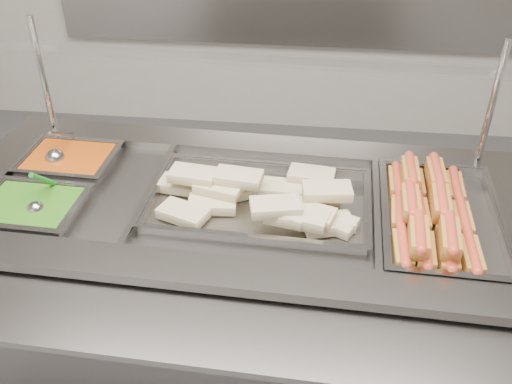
# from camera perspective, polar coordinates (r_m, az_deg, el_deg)

# --- Properties ---
(steam_counter) EXTENTS (1.85, 0.88, 0.87)m
(steam_counter) POSITION_cam_1_polar(r_m,az_deg,el_deg) (2.04, -1.36, -10.49)
(steam_counter) COLOR gray
(steam_counter) RESTS_ON ground
(tray_rail) EXTENTS (1.75, 0.43, 0.05)m
(tray_rail) POSITION_cam_1_polar(r_m,az_deg,el_deg) (1.43, -5.07, -13.35)
(tray_rail) COLOR slate
(tray_rail) RESTS_ON steam_counter
(sneeze_guard) EXTENTS (1.61, 0.35, 0.43)m
(sneeze_guard) POSITION_cam_1_polar(r_m,az_deg,el_deg) (1.78, -0.52, 12.84)
(sneeze_guard) COLOR silver
(sneeze_guard) RESTS_ON steam_counter
(pan_hotdogs) EXTENTS (0.35, 0.55, 0.10)m
(pan_hotdogs) POSITION_cam_1_polar(r_m,az_deg,el_deg) (1.80, 17.84, -3.16)
(pan_hotdogs) COLOR gray
(pan_hotdogs) RESTS_ON steam_counter
(pan_wraps) EXTENTS (0.67, 0.41, 0.07)m
(pan_wraps) POSITION_cam_1_polar(r_m,az_deg,el_deg) (1.77, 0.31, -1.29)
(pan_wraps) COLOR gray
(pan_wraps) RESTS_ON steam_counter
(pan_beans) EXTENTS (0.30, 0.24, 0.10)m
(pan_beans) POSITION_cam_1_polar(r_m,az_deg,el_deg) (2.08, -18.04, 2.41)
(pan_beans) COLOR gray
(pan_beans) RESTS_ON steam_counter
(pan_peas) EXTENTS (0.30, 0.24, 0.10)m
(pan_peas) POSITION_cam_1_polar(r_m,az_deg,el_deg) (1.88, -21.43, -2.14)
(pan_peas) COLOR gray
(pan_peas) RESTS_ON steam_counter
(hotdogs_in_buns) EXTENTS (0.25, 0.51, 0.11)m
(hotdogs_in_buns) POSITION_cam_1_polar(r_m,az_deg,el_deg) (1.77, 16.96, -1.90)
(hotdogs_in_buns) COLOR #AD6F24
(hotdogs_in_buns) RESTS_ON pan_hotdogs
(tortilla_wraps) EXTENTS (0.64, 0.34, 0.09)m
(tortilla_wraps) POSITION_cam_1_polar(r_m,az_deg,el_deg) (1.72, 1.09, -0.74)
(tortilla_wraps) COLOR tan
(tortilla_wraps) RESTS_ON pan_wraps
(ladle) EXTENTS (0.07, 0.19, 0.14)m
(ladle) POSITION_cam_1_polar(r_m,az_deg,el_deg) (2.06, -19.39, 3.35)
(ladle) COLOR #A4A3A7
(ladle) RESTS_ON pan_beans
(serving_spoon) EXTENTS (0.05, 0.17, 0.14)m
(serving_spoon) POSITION_cam_1_polar(r_m,az_deg,el_deg) (1.84, -21.02, -1.12)
(serving_spoon) COLOR #A4A3A7
(serving_spoon) RESTS_ON pan_peas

